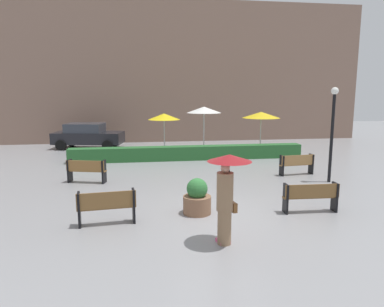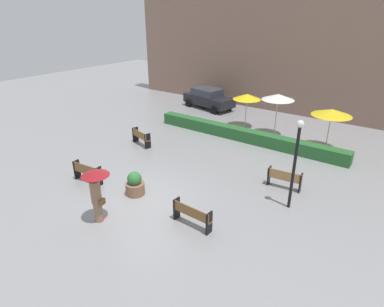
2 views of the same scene
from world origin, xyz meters
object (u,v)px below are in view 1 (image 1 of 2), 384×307
at_px(patio_umbrella_white, 204,110).
at_px(parked_car, 88,135).
at_px(bench_far_right, 297,163).
at_px(pedestrian_with_umbrella, 227,186).
at_px(bench_far_left, 86,170).
at_px(planter_pot, 197,198).
at_px(patio_umbrella_yellow, 164,117).
at_px(bench_near_right, 311,195).
at_px(lamp_post, 333,124).
at_px(patio_umbrella_yellow_far, 261,115).
at_px(bench_near_left, 107,205).

xyz_separation_m(patio_umbrella_white, parked_car, (-6.85, 2.89, -1.67)).
bearing_deg(bench_far_right, patio_umbrella_white, 116.27).
height_order(bench_far_right, pedestrian_with_umbrella, pedestrian_with_umbrella).
xyz_separation_m(bench_far_left, pedestrian_with_umbrella, (4.00, -6.33, 0.86)).
bearing_deg(bench_far_left, planter_pot, -48.46).
relative_size(planter_pot, patio_umbrella_yellow, 0.46).
xyz_separation_m(pedestrian_with_umbrella, parked_car, (-5.12, 15.22, -0.57)).
height_order(bench_near_right, patio_umbrella_yellow, patio_umbrella_yellow).
bearing_deg(patio_umbrella_yellow, bench_far_left, -118.66).
relative_size(bench_far_left, planter_pot, 1.47).
bearing_deg(lamp_post, bench_near_right, -126.40).
distance_m(bench_far_right, patio_umbrella_yellow_far, 5.84).
bearing_deg(pedestrian_with_umbrella, patio_umbrella_white, 82.03).
relative_size(patio_umbrella_white, patio_umbrella_yellow_far, 1.13).
relative_size(bench_far_left, bench_near_right, 0.95).
xyz_separation_m(lamp_post, patio_umbrella_white, (-3.68, 7.27, 0.22)).
distance_m(bench_far_left, patio_umbrella_white, 8.53).
height_order(planter_pot, patio_umbrella_yellow, patio_umbrella_yellow).
xyz_separation_m(pedestrian_with_umbrella, planter_pot, (-0.33, 2.17, -0.93)).
bearing_deg(bench_near_left, patio_umbrella_yellow_far, 52.93).
bearing_deg(bench_far_right, bench_far_left, -179.61).
bearing_deg(lamp_post, bench_far_left, 172.35).
bearing_deg(patio_umbrella_white, pedestrian_with_umbrella, -97.97).
height_order(lamp_post, patio_umbrella_yellow, lamp_post).
height_order(bench_near_right, pedestrian_with_umbrella, pedestrian_with_umbrella).
bearing_deg(patio_umbrella_yellow_far, parked_car, 162.13).
bearing_deg(bench_near_left, bench_near_right, 1.22).
xyz_separation_m(bench_far_right, patio_umbrella_yellow, (-5.18, 6.33, 1.59)).
xyz_separation_m(lamp_post, patio_umbrella_yellow_far, (-0.43, 6.90, -0.07)).
height_order(bench_near_right, bench_near_left, bench_near_left).
distance_m(bench_near_right, patio_umbrella_white, 10.83).
distance_m(patio_umbrella_yellow, patio_umbrella_white, 2.30).
distance_m(pedestrian_with_umbrella, patio_umbrella_yellow_far, 12.98).
relative_size(patio_umbrella_yellow, patio_umbrella_white, 0.86).
bearing_deg(patio_umbrella_yellow_far, bench_far_right, -93.15).
bearing_deg(lamp_post, patio_umbrella_yellow_far, 93.58).
height_order(planter_pot, patio_umbrella_yellow_far, patio_umbrella_yellow_far).
distance_m(pedestrian_with_umbrella, patio_umbrella_white, 12.50).
xyz_separation_m(planter_pot, patio_umbrella_yellow_far, (5.30, 9.79, 1.74)).
bearing_deg(bench_far_left, pedestrian_with_umbrella, -57.67).
distance_m(patio_umbrella_white, parked_car, 7.62).
distance_m(bench_near_left, patio_umbrella_yellow, 11.42).
distance_m(bench_near_left, lamp_post, 9.09).
height_order(bench_near_right, parked_car, parked_car).
bearing_deg(pedestrian_with_umbrella, patio_umbrella_yellow_far, 67.44).
bearing_deg(patio_umbrella_yellow_far, bench_far_left, -147.84).
height_order(bench_near_left, patio_umbrella_white, patio_umbrella_white).
xyz_separation_m(bench_far_left, planter_pot, (3.68, -4.15, -0.07)).
xyz_separation_m(pedestrian_with_umbrella, patio_umbrella_yellow, (-0.51, 12.71, 0.72)).
height_order(patio_umbrella_yellow, patio_umbrella_yellow_far, patio_umbrella_yellow_far).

